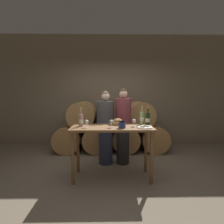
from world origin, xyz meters
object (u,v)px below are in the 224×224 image
Objects in this scene: blue_crock at (122,124)px; bread_basket at (118,122)px; tasting_table at (112,136)px; wine_bottle_rose at (81,120)px; wine_bottle_red at (148,119)px; person_right at (123,126)px; wine_glass_left at (111,122)px; person_left at (106,128)px; wine_bottle_white at (142,118)px; wine_glass_center at (134,121)px; cheese_plate at (145,127)px; wine_glass_far_left at (87,122)px.

bread_basket reaches higher than blue_crock.
tasting_table is 0.63m from wine_bottle_rose.
wine_bottle_red is 1.23m from wine_bottle_rose.
wine_glass_left is (-0.26, -0.72, 0.22)m from person_right.
person_right is at bearing -0.00° from person_left.
tasting_table is 0.68m from wine_bottle_white.
tasting_table is 4.41× the size of wine_bottle_rose.
blue_crock is 0.97× the size of wine_glass_center.
wine_glass_left is (-0.12, -0.24, 0.05)m from bread_basket.
wine_glass_center is at bearing -77.14° from person_right.
blue_crock is 0.50× the size of cheese_plate.
blue_crock is (-0.49, -0.24, -0.06)m from wine_bottle_red.
wine_bottle_red is 0.70m from wine_glass_left.
wine_glass_far_left is at bearing -156.26° from bread_basket.
wine_glass_far_left is at bearing -163.36° from wine_bottle_white.
wine_glass_center is at bearing -50.57° from person_left.
cheese_plate is (0.69, -0.75, 0.17)m from person_left.
wine_glass_far_left reaches higher than blue_crock.
person_right is 0.69m from wine_glass_center.
person_left reaches higher than cheese_plate.
cheese_plate is 0.58m from wine_glass_left.
wine_bottle_white is 1.31× the size of cheese_plate.
wine_bottle_white is 2.63× the size of blue_crock.
bread_basket is at bearing 101.82° from blue_crock.
tasting_table is 0.60m from cheese_plate.
wine_bottle_red is 1.28× the size of cheese_plate.
blue_crock is at bearing -95.97° from person_right.
wine_bottle_white is at bearing -30.79° from person_left.
person_right reaches higher than wine_glass_far_left.
wine_glass_far_left is (-0.31, -0.72, 0.26)m from person_left.
wine_bottle_red is 0.98× the size of wine_bottle_white.
bread_basket is at bearing 58.20° from tasting_table.
wine_glass_far_left is (-1.01, 0.03, 0.09)m from cheese_plate.
wine_bottle_rose reaches higher than cheese_plate.
wine_bottle_rose reaches higher than wine_glass_far_left.
bread_basket is at bearing 23.74° from wine_glass_far_left.
person_left is 11.75× the size of wine_glass_left.
wine_bottle_white is at bearing 7.47° from bread_basket.
wine_bottle_white is (0.57, 0.24, 0.29)m from tasting_table.
wine_bottle_rose is (-0.56, 0.07, 0.28)m from tasting_table.
person_left is at bearing 180.00° from person_right.
person_left is at bearing 99.27° from wine_glass_left.
person_left is 0.87m from wine_glass_center.
person_right is 12.12× the size of wine_glass_center.
person_left is at bearing 132.76° from cheese_plate.
person_right reaches higher than blue_crock.
cheese_plate is at bearing -67.22° from person_right.
wine_glass_left is (-0.58, 0.03, 0.09)m from cheese_plate.
person_right is 6.17× the size of cheese_plate.
cheese_plate is at bearing -2.98° from wine_glass_left.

